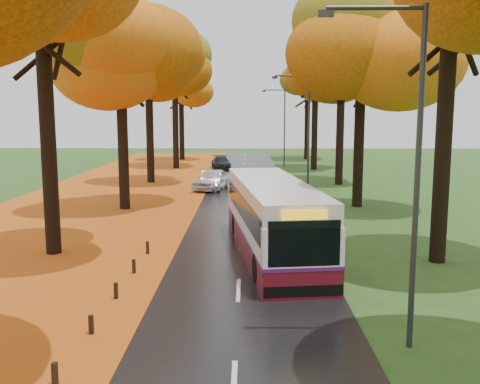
{
  "coord_description": "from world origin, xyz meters",
  "views": [
    {
      "loc": [
        0.26,
        -4.29,
        5.62
      ],
      "look_at": [
        0.0,
        15.9,
        2.6
      ],
      "focal_mm": 40.0,
      "sensor_mm": 36.0,
      "label": 1
    }
  ],
  "objects_px": {
    "streetlamp_near": "(408,152)",
    "streetlamp_far": "(282,121)",
    "car_silver": "(211,180)",
    "streetlamp_mid": "(305,127)",
    "car_white": "(212,179)",
    "bus": "(273,216)",
    "car_dark": "(221,162)"
  },
  "relations": [
    {
      "from": "streetlamp_near",
      "to": "streetlamp_far",
      "type": "bearing_deg",
      "value": 90.0
    },
    {
      "from": "streetlamp_near",
      "to": "car_silver",
      "type": "distance_m",
      "value": 27.55
    },
    {
      "from": "streetlamp_mid",
      "to": "car_silver",
      "type": "height_order",
      "value": "streetlamp_mid"
    },
    {
      "from": "streetlamp_near",
      "to": "car_white",
      "type": "relative_size",
      "value": 1.84
    },
    {
      "from": "streetlamp_near",
      "to": "streetlamp_mid",
      "type": "distance_m",
      "value": 22.0
    },
    {
      "from": "streetlamp_mid",
      "to": "car_silver",
      "type": "relative_size",
      "value": 1.95
    },
    {
      "from": "streetlamp_mid",
      "to": "bus",
      "type": "bearing_deg",
      "value": -101.14
    },
    {
      "from": "streetlamp_mid",
      "to": "car_dark",
      "type": "xyz_separation_m",
      "value": [
        -6.28,
        18.84,
        -4.05
      ]
    },
    {
      "from": "bus",
      "to": "car_white",
      "type": "distance_m",
      "value": 18.14
    },
    {
      "from": "streetlamp_near",
      "to": "streetlamp_mid",
      "type": "height_order",
      "value": "same"
    },
    {
      "from": "bus",
      "to": "car_white",
      "type": "xyz_separation_m",
      "value": [
        -3.56,
        17.77,
        -0.77
      ]
    },
    {
      "from": "streetlamp_far",
      "to": "car_white",
      "type": "height_order",
      "value": "streetlamp_far"
    },
    {
      "from": "streetlamp_mid",
      "to": "streetlamp_far",
      "type": "height_order",
      "value": "same"
    },
    {
      "from": "streetlamp_far",
      "to": "bus",
      "type": "height_order",
      "value": "streetlamp_far"
    },
    {
      "from": "car_white",
      "to": "car_dark",
      "type": "distance_m",
      "value": 14.6
    },
    {
      "from": "streetlamp_near",
      "to": "car_silver",
      "type": "xyz_separation_m",
      "value": [
        -6.3,
        26.52,
        -4.0
      ]
    },
    {
      "from": "streetlamp_near",
      "to": "car_dark",
      "type": "relative_size",
      "value": 1.86
    },
    {
      "from": "car_silver",
      "to": "car_dark",
      "type": "relative_size",
      "value": 0.95
    },
    {
      "from": "streetlamp_mid",
      "to": "streetlamp_far",
      "type": "bearing_deg",
      "value": 90.0
    },
    {
      "from": "streetlamp_far",
      "to": "car_silver",
      "type": "bearing_deg",
      "value": -109.81
    },
    {
      "from": "streetlamp_mid",
      "to": "bus",
      "type": "distance_m",
      "value": 14.15
    },
    {
      "from": "streetlamp_far",
      "to": "car_silver",
      "type": "relative_size",
      "value": 1.95
    },
    {
      "from": "car_dark",
      "to": "bus",
      "type": "bearing_deg",
      "value": -90.74
    },
    {
      "from": "streetlamp_far",
      "to": "car_white",
      "type": "distance_m",
      "value": 19.23
    },
    {
      "from": "car_white",
      "to": "car_silver",
      "type": "height_order",
      "value": "car_white"
    },
    {
      "from": "streetlamp_far",
      "to": "car_dark",
      "type": "distance_m",
      "value": 8.11
    },
    {
      "from": "streetlamp_near",
      "to": "car_white",
      "type": "height_order",
      "value": "streetlamp_near"
    },
    {
      "from": "car_silver",
      "to": "car_white",
      "type": "bearing_deg",
      "value": -75.88
    },
    {
      "from": "streetlamp_far",
      "to": "bus",
      "type": "xyz_separation_m",
      "value": [
        -2.66,
        -35.53,
        -3.17
      ]
    },
    {
      "from": "streetlamp_far",
      "to": "car_silver",
      "type": "height_order",
      "value": "streetlamp_far"
    },
    {
      "from": "streetlamp_mid",
      "to": "bus",
      "type": "xyz_separation_m",
      "value": [
        -2.66,
        -13.53,
        -3.17
      ]
    },
    {
      "from": "car_white",
      "to": "car_dark",
      "type": "bearing_deg",
      "value": 107.89
    }
  ]
}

